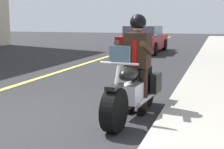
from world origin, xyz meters
TOP-DOWN VIEW (x-y plane):
  - ground_plane at (0.00, 0.00)m, footprint 80.00×80.00m
  - motorcycle_main at (-1.04, 1.50)m, footprint 2.22×0.69m
  - rider_main at (-1.23, 1.51)m, footprint 0.65×0.58m
  - car_silver at (-12.16, -0.88)m, footprint 4.60×1.92m

SIDE VIEW (x-z plane):
  - ground_plane at x=0.00m, z-range 0.00..0.00m
  - motorcycle_main at x=-1.04m, z-range -0.18..1.08m
  - car_silver at x=-12.16m, z-range -0.01..1.39m
  - rider_main at x=-1.23m, z-range 0.17..1.91m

